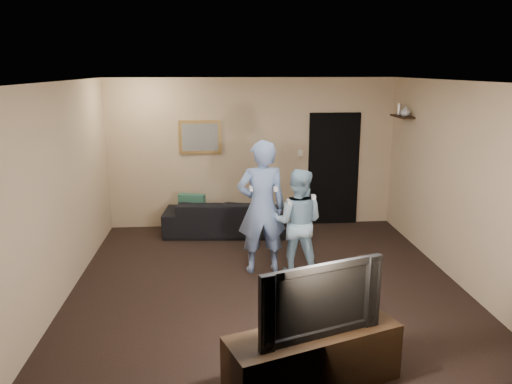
{
  "coord_description": "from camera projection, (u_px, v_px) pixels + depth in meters",
  "views": [
    {
      "loc": [
        -0.63,
        -6.11,
        2.75
      ],
      "look_at": [
        -0.11,
        0.3,
        1.15
      ],
      "focal_mm": 35.0,
      "sensor_mm": 36.0,
      "label": 1
    }
  ],
  "objects": [
    {
      "name": "light_switch",
      "position": [
        300.0,
        153.0,
        8.77
      ],
      "size": [
        0.08,
        0.02,
        0.12
      ],
      "primitive_type": "cube",
      "color": "silver",
      "rests_on": "wall_back"
    },
    {
      "name": "wall_right",
      "position": [
        457.0,
        182.0,
        6.51
      ],
      "size": [
        0.04,
        5.0,
        2.6
      ],
      "primitive_type": "cube",
      "color": "tan",
      "rests_on": "ground"
    },
    {
      "name": "wall_front",
      "position": [
        299.0,
        259.0,
        3.89
      ],
      "size": [
        5.0,
        0.04,
        2.6
      ],
      "primitive_type": "cube",
      "color": "tan",
      "rests_on": "ground"
    },
    {
      "name": "ground",
      "position": [
        266.0,
        281.0,
        6.63
      ],
      "size": [
        5.0,
        5.0,
        0.0
      ],
      "primitive_type": "plane",
      "color": "black",
      "rests_on": "ground"
    },
    {
      "name": "shelf_vase",
      "position": [
        405.0,
        111.0,
        7.94
      ],
      "size": [
        0.18,
        0.18,
        0.16
      ],
      "primitive_type": "imported",
      "rotation": [
        0.0,
        0.0,
        -0.15
      ],
      "color": "silver",
      "rests_on": "wall_shelf"
    },
    {
      "name": "painting_canvas",
      "position": [
        200.0,
        137.0,
        8.54
      ],
      "size": [
        0.62,
        0.01,
        0.47
      ],
      "primitive_type": "cube",
      "color": "slate",
      "rests_on": "painting_frame"
    },
    {
      "name": "ceiling",
      "position": [
        267.0,
        81.0,
        6.0
      ],
      "size": [
        5.0,
        5.0,
        0.04
      ],
      "primitive_type": "cube",
      "color": "silver",
      "rests_on": "wall_back"
    },
    {
      "name": "tv_console",
      "position": [
        313.0,
        359.0,
        4.4
      ],
      "size": [
        1.64,
        1.0,
        0.56
      ],
      "primitive_type": "cube",
      "rotation": [
        0.0,
        0.0,
        0.35
      ],
      "color": "black",
      "rests_on": "ground"
    },
    {
      "name": "sofa",
      "position": [
        225.0,
        217.0,
        8.48
      ],
      "size": [
        2.09,
        0.96,
        0.59
      ],
      "primitive_type": "imported",
      "rotation": [
        0.0,
        0.0,
        3.06
      ],
      "color": "black",
      "rests_on": "ground"
    },
    {
      "name": "wii_player_left",
      "position": [
        262.0,
        207.0,
        6.76
      ],
      "size": [
        0.71,
        0.54,
        1.84
      ],
      "color": "#728EC6",
      "rests_on": "ground"
    },
    {
      "name": "wall_shelf",
      "position": [
        402.0,
        116.0,
        8.07
      ],
      "size": [
        0.2,
        0.6,
        0.03
      ],
      "primitive_type": "cube",
      "color": "black",
      "rests_on": "wall_right"
    },
    {
      "name": "wii_player_right",
      "position": [
        298.0,
        222.0,
        6.72
      ],
      "size": [
        0.85,
        0.75,
        1.46
      ],
      "color": "#96C0DA",
      "rests_on": "ground"
    },
    {
      "name": "shelf_figurine",
      "position": [
        399.0,
        109.0,
        8.21
      ],
      "size": [
        0.06,
        0.06,
        0.18
      ],
      "primitive_type": "cylinder",
      "color": "silver",
      "rests_on": "wall_shelf"
    },
    {
      "name": "throw_pillow",
      "position": [
        192.0,
        207.0,
        8.39
      ],
      "size": [
        0.46,
        0.26,
        0.44
      ],
      "primitive_type": "cube",
      "rotation": [
        0.0,
        0.0,
        -0.29
      ],
      "color": "#194B3D",
      "rests_on": "sofa"
    },
    {
      "name": "doorway",
      "position": [
        333.0,
        169.0,
        8.89
      ],
      "size": [
        0.9,
        0.06,
        2.0
      ],
      "primitive_type": "cube",
      "color": "black",
      "rests_on": "ground"
    },
    {
      "name": "painting_frame",
      "position": [
        200.0,
        137.0,
        8.56
      ],
      "size": [
        0.72,
        0.05,
        0.57
      ],
      "primitive_type": "cube",
      "color": "olive",
      "rests_on": "wall_back"
    },
    {
      "name": "television",
      "position": [
        315.0,
        296.0,
        4.26
      ],
      "size": [
        1.14,
        0.53,
        0.66
      ],
      "primitive_type": "imported",
      "rotation": [
        0.0,
        0.0,
        0.35
      ],
      "color": "black",
      "rests_on": "tv_console"
    },
    {
      "name": "wall_back",
      "position": [
        252.0,
        153.0,
        8.73
      ],
      "size": [
        5.0,
        0.04,
        2.6
      ],
      "primitive_type": "cube",
      "color": "tan",
      "rests_on": "ground"
    },
    {
      "name": "wall_left",
      "position": [
        64.0,
        190.0,
        6.12
      ],
      "size": [
        0.04,
        5.0,
        2.6
      ],
      "primitive_type": "cube",
      "color": "tan",
      "rests_on": "ground"
    }
  ]
}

